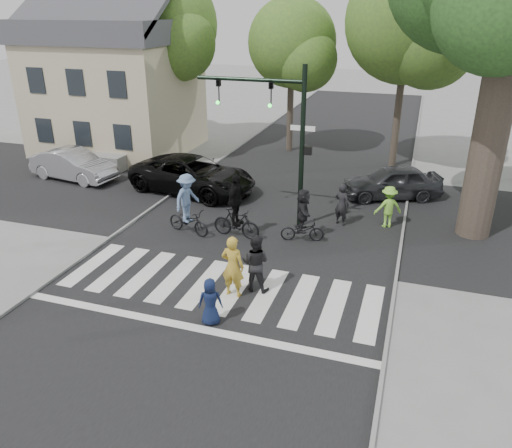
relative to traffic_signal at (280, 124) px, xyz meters
The scene contains 23 objects.
ground 7.33m from the traffic_signal, 93.27° to the right, with size 120.00×120.00×0.00m, color gray.
road_stem 4.09m from the traffic_signal, 106.46° to the right, with size 10.00×70.00×0.01m, color black.
road_cross 4.31m from the traffic_signal, 101.11° to the left, with size 70.00×10.00×0.01m, color black.
curb_left 6.74m from the traffic_signal, 167.50° to the right, with size 0.10×70.00×0.10m, color gray.
curb_right 6.19m from the traffic_signal, 14.31° to the right, with size 0.10×70.00×0.10m, color gray.
crosswalk 6.78m from the traffic_signal, 93.66° to the right, with size 10.00×3.85×0.01m.
traffic_signal is the anchor object (origin of this frame).
bg_tree_0 17.31m from the traffic_signal, 145.17° to the left, with size 5.46×5.20×8.97m.
bg_tree_1 13.26m from the traffic_signal, 134.31° to the left, with size 6.09×5.80×9.80m.
bg_tree_2 10.80m from the traffic_signal, 101.45° to the left, with size 5.04×4.80×8.40m.
bg_tree_3 10.35m from the traffic_signal, 66.46° to the left, with size 6.30×6.00×10.20m.
house 14.17m from the traffic_signal, 146.70° to the left, with size 8.40×8.10×8.82m.
pedestrian_woman 6.27m from the traffic_signal, 87.83° to the right, with size 0.69×0.45×1.88m, color gold.
pedestrian_child 7.76m from the traffic_signal, 88.75° to the right, with size 0.65×0.42×1.33m, color #111C3D.
pedestrian_adult 5.90m from the traffic_signal, 81.77° to the right, with size 0.87×0.67×1.78m, color black.
cyclist_left 4.55m from the traffic_signal, 146.16° to the right, with size 1.92×1.31×2.30m.
cyclist_mid 3.56m from the traffic_signal, 122.79° to the right, with size 1.87×1.15×2.39m.
cyclist_right 3.51m from the traffic_signal, 45.16° to the right, with size 1.64×1.52×1.97m.
car_suv 6.04m from the traffic_signal, 154.21° to the left, with size 2.68×5.82×1.62m, color black.
car_silver 11.59m from the traffic_signal, 169.21° to the left, with size 1.56×4.48×1.48m, color #B0B0B6.
car_grey 6.64m from the traffic_signal, 47.44° to the left, with size 1.72×4.27×1.45m, color #2E2F33.
bystander_hivis 5.18m from the traffic_signal, 13.36° to the left, with size 1.06×0.61×1.63m, color #85D13D.
bystander_dark 3.91m from the traffic_signal, 15.58° to the left, with size 0.60×0.40×1.66m, color black.
Camera 1 is at (5.15, -11.08, 7.77)m, focal length 35.00 mm.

